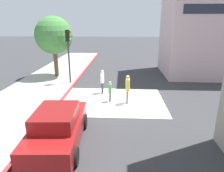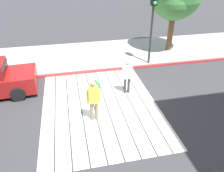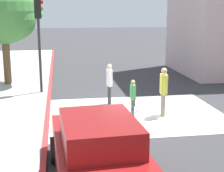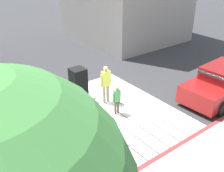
% 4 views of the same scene
% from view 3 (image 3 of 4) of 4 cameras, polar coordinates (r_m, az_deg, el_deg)
% --- Properties ---
extents(ground_plane, '(120.00, 120.00, 0.00)m').
position_cam_3_polar(ground_plane, '(12.60, 4.12, -4.74)').
color(ground_plane, '#38383A').
extents(crosswalk_stripes, '(6.40, 4.90, 0.01)m').
position_cam_3_polar(crosswalk_stripes, '(12.60, 4.12, -4.71)').
color(crosswalk_stripes, silver).
rests_on(crosswalk_stripes, ground).
extents(curb_painted, '(0.16, 40.00, 0.13)m').
position_cam_3_polar(curb_painted, '(12.28, -10.88, -5.10)').
color(curb_painted, '#BC3333').
rests_on(curb_painted, ground).
extents(car_parked_near_curb, '(2.17, 4.39, 1.57)m').
position_cam_3_polar(car_parked_near_curb, '(7.47, -2.31, -11.41)').
color(car_parked_near_curb, maroon).
rests_on(car_parked_near_curb, ground).
extents(traffic_light_corner, '(0.39, 0.28, 4.24)m').
position_cam_3_polar(traffic_light_corner, '(15.27, -12.25, 9.71)').
color(traffic_light_corner, '#2D2D2D').
rests_on(traffic_light_corner, ground).
extents(street_tree, '(3.20, 3.20, 5.32)m').
position_cam_3_polar(street_tree, '(17.43, -17.57, 11.71)').
color(street_tree, brown).
rests_on(street_tree, ground).
extents(pedestrian_adult_lead, '(0.22, 0.49, 1.68)m').
position_cam_3_polar(pedestrian_adult_lead, '(13.55, -0.45, 0.83)').
color(pedestrian_adult_lead, '#333338').
rests_on(pedestrian_adult_lead, ground).
extents(pedestrian_adult_trailing, '(0.27, 0.52, 1.78)m').
position_cam_3_polar(pedestrian_adult_trailing, '(12.21, 8.72, -0.37)').
color(pedestrian_adult_trailing, gray).
rests_on(pedestrian_adult_trailing, ground).
extents(pedestrian_child_with_racket, '(0.28, 0.41, 1.33)m').
position_cam_3_polar(pedestrian_child_with_racket, '(12.20, 3.56, -1.63)').
color(pedestrian_child_with_racket, brown).
rests_on(pedestrian_child_with_racket, ground).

